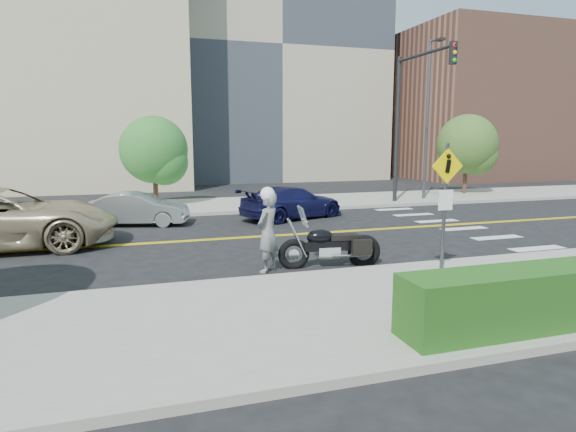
% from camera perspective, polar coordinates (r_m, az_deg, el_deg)
% --- Properties ---
extents(ground_plane, '(120.00, 120.00, 0.00)m').
position_cam_1_polar(ground_plane, '(15.89, -8.67, -2.75)').
color(ground_plane, black).
rests_on(ground_plane, ground).
extents(sidewalk_near, '(60.00, 5.00, 0.15)m').
position_cam_1_polar(sidewalk_near, '(8.80, -1.11, -11.96)').
color(sidewalk_near, '#9E9B91').
rests_on(sidewalk_near, ground_plane).
extents(sidewalk_far, '(60.00, 5.00, 0.15)m').
position_cam_1_polar(sidewalk_far, '(23.22, -11.47, 1.10)').
color(sidewalk_far, '#9E9B91').
rests_on(sidewalk_far, ground_plane).
extents(building_mid, '(18.00, 14.00, 20.00)m').
position_cam_1_polar(building_mid, '(43.17, -3.44, 18.11)').
color(building_mid, '#A39984').
rests_on(building_mid, ground_plane).
extents(building_right, '(14.00, 12.00, 12.00)m').
position_cam_1_polar(building_right, '(45.38, 21.83, 11.97)').
color(building_right, '#8C5947').
rests_on(building_right, ground_plane).
extents(lamp_post, '(0.16, 0.16, 8.00)m').
position_cam_1_polar(lamp_post, '(26.15, 16.14, 10.76)').
color(lamp_post, '#4C4C51').
rests_on(lamp_post, sidewalk_far).
extents(traffic_light, '(0.28, 4.50, 7.00)m').
position_cam_1_polar(traffic_light, '(23.90, 14.01, 12.29)').
color(traffic_light, black).
rests_on(traffic_light, sidewalk_far).
extents(pedestrian_sign, '(0.78, 0.08, 3.00)m').
position_cam_1_polar(pedestrian_sign, '(11.22, 18.15, 2.12)').
color(pedestrian_sign, '#4C4C51').
rests_on(pedestrian_sign, sidewalk_near).
extents(motorcyclist, '(0.85, 0.84, 2.10)m').
position_cam_1_polar(motorcyclist, '(11.73, -2.42, -1.66)').
color(motorcyclist, '#98999C').
rests_on(motorcyclist, ground).
extents(motorcycle, '(2.66, 1.10, 1.57)m').
position_cam_1_polar(motorcycle, '(12.28, 5.09, -2.43)').
color(motorcycle, black).
rests_on(motorcycle, ground).
extents(parked_car_silver, '(3.99, 2.22, 1.25)m').
position_cam_1_polar(parked_car_silver, '(19.05, -17.45, 0.80)').
color(parked_car_silver, '#919497').
rests_on(parked_car_silver, ground).
extents(parked_car_blue, '(4.91, 3.35, 1.32)m').
position_cam_1_polar(parked_car_blue, '(19.76, 0.50, 1.62)').
color(parked_car_blue, '#18194A').
rests_on(parked_car_blue, ground).
extents(tree_far_a, '(3.16, 3.16, 4.32)m').
position_cam_1_polar(tree_far_a, '(23.67, -15.61, 7.56)').
color(tree_far_a, '#382619').
rests_on(tree_far_a, ground).
extents(tree_far_b, '(3.35, 3.35, 4.63)m').
position_cam_1_polar(tree_far_b, '(29.45, 20.45, 7.99)').
color(tree_far_b, '#382619').
rests_on(tree_far_b, ground).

